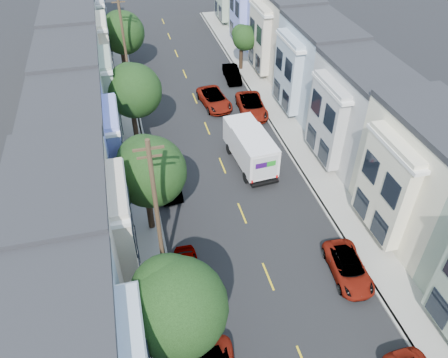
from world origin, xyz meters
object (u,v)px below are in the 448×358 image
object	(u,v)px
lead_sedan	(214,99)
parked_right_c	(252,106)
tree_far_r	(244,38)
utility_pole_near	(157,213)
parked_left_c	(188,270)
fedex_truck	(250,147)
parked_left_d	(167,182)
tree_d	(133,91)
parked_right_d	(232,74)
tree_b	(175,308)
tree_e	(122,33)
utility_pole_far	(124,42)
tree_c	(149,172)
parked_right_b	(348,268)

from	to	relation	value
lead_sedan	parked_right_c	bearing A→B (deg)	-42.04
tree_far_r	lead_sedan	world-z (taller)	tree_far_r
utility_pole_near	parked_left_c	xyz separation A→B (m)	(1.40, -0.79, -4.51)
parked_left_c	fedex_truck	bearing A→B (deg)	57.47
parked_left_c	parked_left_d	distance (m)	8.87
lead_sedan	fedex_truck	bearing A→B (deg)	-93.27
tree_d	parked_right_d	distance (m)	15.41
tree_b	fedex_truck	world-z (taller)	tree_b
fedex_truck	parked_left_d	size ratio (longest dim) A/B	1.49
lead_sedan	tree_e	bearing A→B (deg)	121.35
tree_e	utility_pole_far	world-z (taller)	utility_pole_far
tree_d	lead_sedan	xyz separation A→B (m)	(7.96, 4.47, -4.18)
fedex_truck	parked_left_d	bearing A→B (deg)	-171.63
parked_left_c	parked_right_d	xyz separation A→B (m)	(9.80, 26.07, 0.07)
tree_c	parked_right_b	world-z (taller)	tree_c
tree_d	utility_pole_far	distance (m)	10.44
tree_c	utility_pole_near	xyz separation A→B (m)	(0.00, -4.15, 0.20)
tree_far_r	parked_right_c	world-z (taller)	tree_far_r
tree_d	tree_e	world-z (taller)	tree_d
parked_right_b	parked_right_d	distance (m)	28.34
tree_far_r	parked_left_d	xyz separation A→B (m)	(-11.79, -19.55, -2.95)
tree_d	parked_right_b	world-z (taller)	tree_d
tree_c	utility_pole_far	distance (m)	21.85
lead_sedan	parked_right_c	xyz separation A→B (m)	(3.24, -2.30, 0.03)
tree_b	parked_right_c	xyz separation A→B (m)	(11.20, 24.26, -4.48)
tree_b	fedex_truck	bearing A→B (deg)	62.13
tree_far_r	parked_right_c	distance (m)	10.51
utility_pole_far	lead_sedan	size ratio (longest dim) A/B	1.90
tree_d	parked_right_c	xyz separation A→B (m)	(11.20, 2.16, -4.15)
fedex_truck	parked_right_c	distance (m)	8.53
utility_pole_near	parked_right_c	xyz separation A→B (m)	(11.20, 17.73, -4.39)
tree_c	fedex_truck	xyz separation A→B (m)	(8.57, 5.53, -3.19)
utility_pole_far	parked_right_b	bearing A→B (deg)	-68.92
utility_pole_far	parked_left_c	xyz separation A→B (m)	(1.40, -26.79, -4.51)
tree_d	parked_left_c	xyz separation A→B (m)	(1.40, -16.36, -4.27)
tree_d	parked_left_d	world-z (taller)	tree_d
tree_d	tree_e	xyz separation A→B (m)	(0.00, 14.65, -0.34)
utility_pole_far	parked_left_d	xyz separation A→B (m)	(1.40, -17.92, -4.42)
lead_sedan	parked_right_d	xyz separation A→B (m)	(3.24, 5.24, -0.02)
tree_far_r	parked_right_c	bearing A→B (deg)	-101.38
tree_far_r	tree_c	bearing A→B (deg)	-119.33
tree_b	parked_right_c	bearing A→B (deg)	65.22
fedex_truck	parked_right_c	xyz separation A→B (m)	(2.63, 8.05, -1.00)
tree_b	tree_e	bearing A→B (deg)	90.00
tree_d	parked_right_d	world-z (taller)	tree_d
utility_pole_far	lead_sedan	xyz separation A→B (m)	(7.96, -5.97, -4.42)
lead_sedan	parked_left_d	xyz separation A→B (m)	(-6.56, -11.96, 0.00)
fedex_truck	parked_right_d	xyz separation A→B (m)	(2.63, 15.60, -1.05)
utility_pole_near	utility_pole_far	bearing A→B (deg)	90.00
tree_e	tree_far_r	xyz separation A→B (m)	(13.19, -2.59, -0.89)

